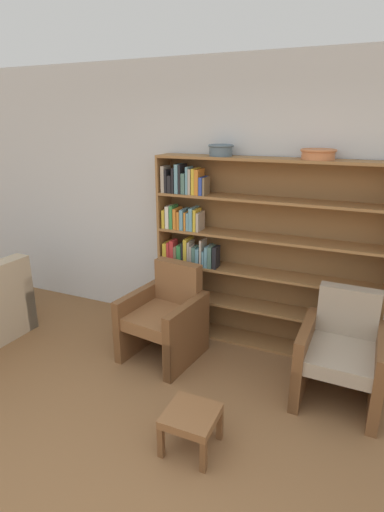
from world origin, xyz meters
name	(u,v)px	position (x,y,z in m)	size (l,w,h in m)	color
wall_back	(248,206)	(0.00, 2.62, 1.38)	(12.00, 0.06, 2.75)	silver
bookshelf	(243,253)	(0.02, 2.45, 0.93)	(2.17, 0.30, 1.86)	olive
bowl_cream	(221,149)	(-0.23, 2.43, 1.92)	(0.24, 0.24, 0.11)	slate
bowl_brass	(318,153)	(0.64, 2.43, 1.91)	(0.30, 0.30, 0.09)	#C67547
armchair_leather	(165,317)	(-0.55, 1.87, 0.39)	(0.73, 0.76, 0.88)	brown
armchair_cushioned	(341,354)	(1.03, 1.87, 0.39)	(0.66, 0.70, 0.88)	brown
footstool	(191,419)	(0.15, 0.87, 0.24)	(0.35, 0.35, 0.29)	brown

